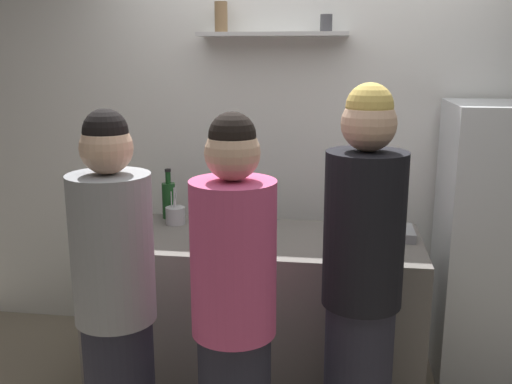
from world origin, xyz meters
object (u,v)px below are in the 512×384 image
Objects in this scene: refrigerator at (495,244)px; person_blonde at (361,292)px; wine_bottle_green_glass at (169,199)px; utensil_holder at (175,215)px; water_bottle_plastic at (248,232)px; person_grey_hoodie at (116,309)px; baking_pan at (382,232)px; person_pink_top at (234,322)px; wine_bottle_amber_glass at (208,229)px.

refrigerator is 1.27m from person_blonde.
wine_bottle_green_glass is (-1.91, -0.07, 0.22)m from refrigerator.
utensil_holder is 0.90× the size of water_bottle_plastic.
wine_bottle_green_glass is 1.15m from person_grey_hoodie.
baking_pan is 0.20× the size of person_pink_top.
wine_bottle_green_glass reaches higher than baking_pan.
person_blonde is 1.06× the size of person_grey_hoodie.
person_blonde is 0.57m from person_pink_top.
baking_pan is at bearing 28.05° from water_bottle_plastic.
baking_pan is 0.19× the size of person_blonde.
person_pink_top reaches higher than wine_bottle_amber_glass.
person_grey_hoodie is at bearing 44.95° from person_blonde.
person_blonde is 1.06× the size of person_pink_top.
baking_pan is 1.18m from utensil_holder.
utensil_holder is 0.72× the size of wine_bottle_green_glass.
person_blonde reaches higher than utensil_holder.
person_grey_hoodie is 1.00× the size of person_pink_top.
baking_pan is at bearing 21.56° from wine_bottle_amber_glass.
wine_bottle_green_glass is 1.46m from person_blonde.
person_grey_hoodie is at bearing -146.55° from refrigerator.
person_pink_top is (0.25, -0.63, -0.19)m from wine_bottle_amber_glass.
person_grey_hoodie is at bearing 121.85° from person_pink_top.
person_blonde is (0.55, -0.36, -0.13)m from water_bottle_plastic.
person_blonde is at bearing -39.34° from wine_bottle_green_glass.
person_pink_top reaches higher than refrigerator.
wine_bottle_amber_glass is (-1.55, -0.62, 0.21)m from refrigerator.
wine_bottle_green_glass is at bearing -177.80° from refrigerator.
person_grey_hoodie is at bearing -141.04° from baking_pan.
baking_pan is at bearing 3.92° from person_pink_top.
refrigerator is 0.97× the size of person_grey_hoodie.
person_grey_hoodie reaches higher than water_bottle_plastic.
wine_bottle_green_glass is 0.65m from wine_bottle_amber_glass.
utensil_holder is (-1.84, -0.19, 0.15)m from refrigerator.
baking_pan is 0.74m from person_blonde.
baking_pan is 1.40× the size of water_bottle_plastic.
refrigerator is 7.42× the size of utensil_holder.
baking_pan is (-0.66, -0.27, 0.12)m from refrigerator.
person_grey_hoodie is (-1.15, -0.93, -0.11)m from baking_pan.
wine_bottle_green_glass is at bearing -5.70° from person_blonde.
person_blonde is at bearing -33.46° from water_bottle_plastic.
refrigerator is at bearing -9.21° from person_pink_top.
refrigerator reaches higher than wine_bottle_amber_glass.
baking_pan is at bearing -158.04° from refrigerator.
wine_bottle_green_glass is at bearing -168.78° from person_grey_hoodie.
utensil_holder is 0.66m from water_bottle_plastic.
baking_pan is 1.56× the size of utensil_holder.
person_grey_hoodie is at bearing -88.61° from utensil_holder.
wine_bottle_amber_glass is (0.29, -0.42, 0.06)m from utensil_holder.
water_bottle_plastic is 0.67m from person_blonde.
refrigerator is at bearing 25.12° from water_bottle_plastic.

